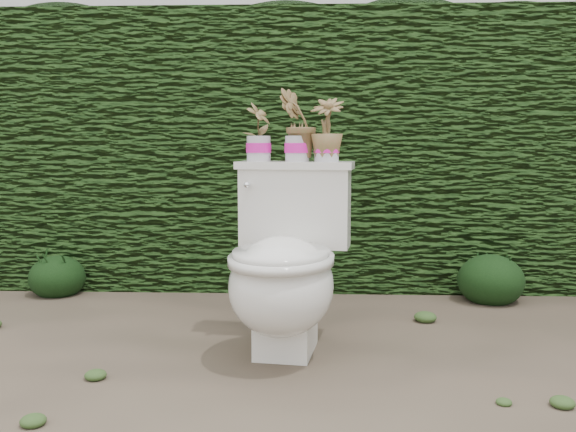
{
  "coord_description": "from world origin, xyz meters",
  "views": [
    {
      "loc": [
        0.16,
        -2.47,
        0.86
      ],
      "look_at": [
        0.05,
        0.21,
        0.55
      ],
      "focal_mm": 40.0,
      "sensor_mm": 36.0,
      "label": 1
    }
  ],
  "objects_px": {
    "toilet": "(285,268)",
    "potted_plant_left": "(259,133)",
    "potted_plant_right": "(327,131)",
    "potted_plant_center": "(297,127)"
  },
  "relations": [
    {
      "from": "toilet",
      "to": "potted_plant_right",
      "type": "xyz_separation_m",
      "value": [
        0.17,
        0.22,
        0.55
      ]
    },
    {
      "from": "potted_plant_center",
      "to": "toilet",
      "type": "bearing_deg",
      "value": 56.93
    },
    {
      "from": "toilet",
      "to": "potted_plant_center",
      "type": "distance_m",
      "value": 0.62
    },
    {
      "from": "potted_plant_left",
      "to": "potted_plant_center",
      "type": "bearing_deg",
      "value": -64.71
    },
    {
      "from": "toilet",
      "to": "potted_plant_left",
      "type": "relative_size",
      "value": 3.23
    },
    {
      "from": "toilet",
      "to": "potted_plant_left",
      "type": "height_order",
      "value": "potted_plant_left"
    },
    {
      "from": "toilet",
      "to": "potted_plant_center",
      "type": "bearing_deg",
      "value": 88.02
    },
    {
      "from": "toilet",
      "to": "potted_plant_right",
      "type": "relative_size",
      "value": 3.03
    },
    {
      "from": "potted_plant_left",
      "to": "potted_plant_right",
      "type": "relative_size",
      "value": 0.94
    },
    {
      "from": "potted_plant_left",
      "to": "potted_plant_right",
      "type": "xyz_separation_m",
      "value": [
        0.29,
        -0.04,
        0.01
      ]
    }
  ]
}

